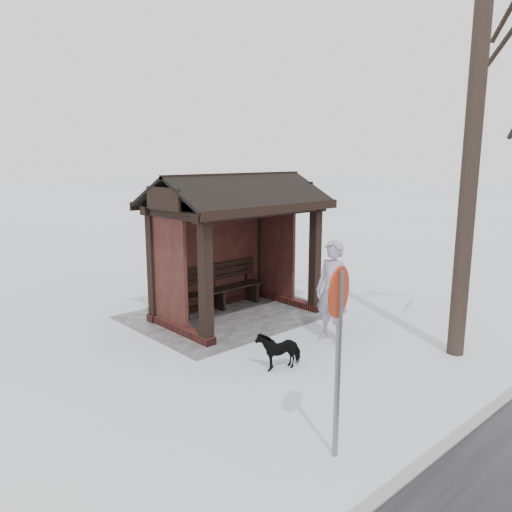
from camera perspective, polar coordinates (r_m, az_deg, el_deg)
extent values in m
plane|color=silver|center=(10.97, -2.17, -6.89)|extent=(120.00, 120.00, 0.00)
cube|color=gray|center=(7.93, 25.55, -15.37)|extent=(120.00, 0.15, 0.06)
cube|color=gray|center=(11.11, -2.84, -6.61)|extent=(4.20, 3.20, 0.02)
cube|color=#381514|center=(11.62, -5.06, -5.47)|extent=(3.30, 0.22, 0.16)
cube|color=#381514|center=(11.93, 3.35, -4.99)|extent=(0.22, 2.10, 0.16)
cube|color=#381514|center=(10.09, -8.75, -8.18)|extent=(0.22, 2.10, 0.16)
cube|color=black|center=(11.08, 6.75, -0.62)|extent=(0.20, 0.20, 2.30)
cube|color=black|center=(9.07, -5.77, -3.27)|extent=(0.20, 0.20, 2.30)
cube|color=black|center=(12.30, 0.40, 0.66)|extent=(0.20, 0.20, 2.30)
cube|color=black|center=(10.54, -11.65, -1.40)|extent=(0.20, 0.20, 2.30)
cube|color=black|center=(11.34, -5.16, 0.11)|extent=(2.80, 0.08, 2.14)
cube|color=black|center=(11.87, 2.33, 0.65)|extent=(0.08, 1.17, 2.14)
cube|color=black|center=(10.03, -9.94, -1.50)|extent=(0.08, 1.17, 2.14)
cube|color=black|center=(9.81, 1.14, 5.08)|extent=(3.40, 0.20, 0.18)
cube|color=black|center=(11.17, -5.26, 5.80)|extent=(3.40, 0.20, 0.18)
cylinder|color=black|center=(9.08, 23.81, 15.75)|extent=(0.29, 0.29, 8.55)
imported|color=#A79BB5|center=(9.38, 8.73, -4.02)|extent=(0.49, 0.72, 1.93)
imported|color=black|center=(8.36, 2.62, -10.61)|extent=(0.79, 0.54, 0.62)
cylinder|color=slate|center=(5.82, 9.34, -12.37)|extent=(0.07, 0.07, 2.21)
cylinder|color=#9D250B|center=(5.54, 9.46, -4.07)|extent=(0.56, 0.20, 0.58)
cylinder|color=white|center=(5.55, 9.30, -4.04)|extent=(0.43, 0.16, 0.44)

